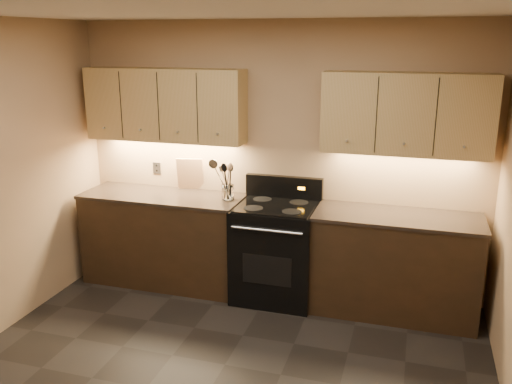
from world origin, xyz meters
TOP-DOWN VIEW (x-y plane):
  - ceiling at (0.00, 0.00)m, footprint 4.00×4.00m
  - wall_back at (0.00, 2.00)m, footprint 4.00×0.04m
  - counter_left at (-1.10, 1.70)m, footprint 1.62×0.62m
  - counter_right at (1.18, 1.70)m, footprint 1.46×0.62m
  - stove at (0.08, 1.68)m, footprint 0.76×0.68m
  - upper_cab_left at (-1.10, 1.85)m, footprint 1.60×0.30m
  - upper_cab_right at (1.18, 1.85)m, footprint 1.44×0.30m
  - outlet_plate at (-1.30, 1.99)m, footprint 0.08×0.01m
  - utensil_crock at (-0.42, 1.73)m, footprint 0.15×0.15m
  - cutting_board at (-0.91, 1.96)m, footprint 0.28×0.14m
  - wooden_spoon at (-0.45, 1.73)m, footprint 0.10×0.12m
  - black_spoon at (-0.42, 1.75)m, footprint 0.07×0.15m
  - black_turner at (-0.40, 1.72)m, footprint 0.10×0.16m
  - steel_spatula at (-0.40, 1.75)m, footprint 0.20×0.11m
  - steel_skimmer at (-0.39, 1.72)m, footprint 0.25×0.13m

SIDE VIEW (x-z plane):
  - counter_left at x=-1.10m, z-range 0.00..0.93m
  - counter_right at x=1.18m, z-range 0.00..0.93m
  - stove at x=0.08m, z-range -0.09..1.05m
  - utensil_crock at x=-0.42m, z-range 0.92..1.07m
  - cutting_board at x=-0.91m, z-range 0.93..1.26m
  - black_turner at x=-0.40m, z-range 0.94..1.28m
  - steel_spatula at x=-0.40m, z-range 0.94..1.28m
  - wooden_spoon at x=-0.45m, z-range 0.94..1.28m
  - outlet_plate at x=-1.30m, z-range 1.06..1.18m
  - black_spoon at x=-0.42m, z-range 0.94..1.30m
  - steel_skimmer at x=-0.39m, z-range 0.94..1.34m
  - wall_back at x=0.00m, z-range 0.00..2.60m
  - upper_cab_left at x=-1.10m, z-range 1.45..2.15m
  - upper_cab_right at x=1.18m, z-range 1.45..2.15m
  - ceiling at x=0.00m, z-range 2.60..2.60m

